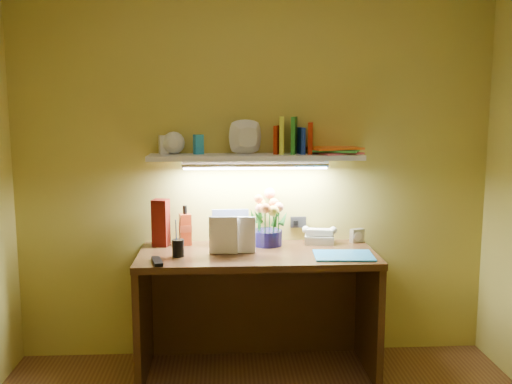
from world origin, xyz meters
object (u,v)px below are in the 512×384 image
whisky_bottle (185,225)px  desk_clock (357,236)px  desk (257,313)px  flower_bouquet (267,219)px  telephone (319,235)px

whisky_bottle → desk_clock: bearing=0.5°
desk → flower_bouquet: bearing=67.7°
desk_clock → telephone: bearing=163.0°
desk → flower_bouquet: flower_bouquet is taller
flower_bouquet → desk_clock: size_ratio=3.82×
desk → flower_bouquet: size_ratio=4.28×
flower_bouquet → telephone: 0.35m
desk → flower_bouquet: (0.07, 0.17, 0.54)m
desk → whisky_bottle: whisky_bottle is taller
telephone → whisky_bottle: 0.84m
desk → whisky_bottle: bearing=154.6°
desk → telephone: telephone is taller
whisky_bottle → telephone: bearing=-0.5°
flower_bouquet → telephone: flower_bouquet is taller
flower_bouquet → desk_clock: 0.59m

